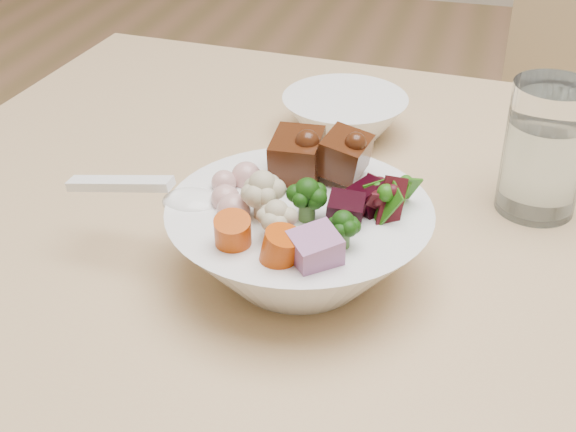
{
  "coord_description": "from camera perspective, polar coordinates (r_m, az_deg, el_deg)",
  "views": [
    {
      "loc": [
        -0.18,
        -0.77,
        1.13
      ],
      "look_at": [
        -0.33,
        -0.21,
        0.77
      ],
      "focal_mm": 50.0,
      "sensor_mm": 36.0,
      "label": 1
    }
  ],
  "objects": [
    {
      "name": "side_bowl",
      "position": [
        0.97,
        4.03,
        7.07
      ],
      "size": [
        0.15,
        0.15,
        0.05
      ],
      "primitive_type": null,
      "color": "white",
      "rests_on": "dining_table"
    },
    {
      "name": "water_glass",
      "position": [
        0.84,
        17.7,
        4.23
      ],
      "size": [
        0.08,
        0.08,
        0.14
      ],
      "color": "white",
      "rests_on": "dining_table"
    },
    {
      "name": "food_bowl",
      "position": [
        0.71,
        0.98,
        -1.38
      ],
      "size": [
        0.23,
        0.23,
        0.13
      ],
      "color": "white",
      "rests_on": "dining_table"
    },
    {
      "name": "soup_spoon",
      "position": [
        0.72,
        -8.2,
        1.33
      ],
      "size": [
        0.15,
        0.04,
        0.03
      ],
      "rotation": [
        0.0,
        0.0,
        -0.03
      ],
      "color": "white",
      "rests_on": "food_bowl"
    }
  ]
}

